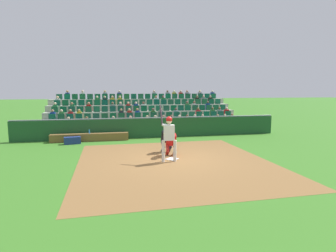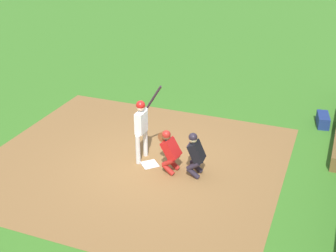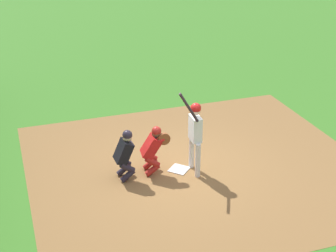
# 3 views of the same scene
# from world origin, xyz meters

# --- Properties ---
(ground_plane) EXTENTS (160.00, 160.00, 0.00)m
(ground_plane) POSITION_xyz_m (0.00, 0.00, 0.00)
(ground_plane) COLOR #3A7824
(infield_dirt_patch) EXTENTS (7.70, 8.46, 0.01)m
(infield_dirt_patch) POSITION_xyz_m (0.00, 0.50, 0.00)
(infield_dirt_patch) COLOR olive
(infield_dirt_patch) RESTS_ON ground_plane
(home_plate_marker) EXTENTS (0.62, 0.62, 0.02)m
(home_plate_marker) POSITION_xyz_m (0.00, 0.00, 0.02)
(home_plate_marker) COLOR white
(home_plate_marker) RESTS_ON infield_dirt_patch
(batter_at_plate) EXTENTS (0.61, 0.65, 2.26)m
(batter_at_plate) POSITION_xyz_m (0.21, 0.32, 1.16)
(batter_at_plate) COLOR silver
(batter_at_plate) RESTS_ON ground_plane
(catcher_crouching) EXTENTS (0.49, 0.71, 1.25)m
(catcher_crouching) POSITION_xyz_m (-0.10, -0.64, 0.70)
(catcher_crouching) COLOR #AE221B
(catcher_crouching) RESTS_ON ground_plane
(home_plate_umpire) EXTENTS (0.48, 0.48, 1.29)m
(home_plate_umpire) POSITION_xyz_m (-0.03, -1.35, 0.70)
(home_plate_umpire) COLOR #261F2B
(home_plate_umpire) RESTS_ON ground_plane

